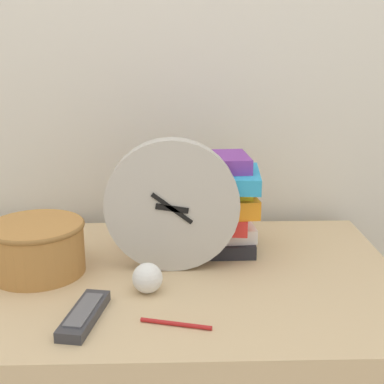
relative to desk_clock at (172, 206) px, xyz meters
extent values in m
cube|color=silver|center=(-0.05, 0.38, 0.33)|extent=(6.00, 0.04, 2.40)
cylinder|color=#B7B2A8|center=(0.00, 0.00, 0.00)|extent=(0.30, 0.04, 0.30)
cylinder|color=silver|center=(0.00, -0.01, 0.00)|extent=(0.26, 0.01, 0.26)
cube|color=black|center=(0.00, -0.02, 0.00)|extent=(0.07, 0.01, 0.02)
cube|color=black|center=(0.00, -0.02, 0.00)|extent=(0.09, 0.01, 0.07)
cylinder|color=black|center=(0.00, -0.02, 0.00)|extent=(0.01, 0.01, 0.01)
cube|color=#232328|center=(0.08, 0.11, -0.13)|extent=(0.23, 0.16, 0.03)
cube|color=white|center=(0.09, 0.11, -0.10)|extent=(0.23, 0.16, 0.03)
cube|color=red|center=(0.08, 0.09, -0.06)|extent=(0.22, 0.17, 0.04)
cube|color=orange|center=(0.10, 0.10, -0.02)|extent=(0.19, 0.19, 0.04)
cube|color=yellow|center=(0.10, 0.11, 0.01)|extent=(0.18, 0.16, 0.02)
cube|color=#2D9ED1|center=(0.09, 0.09, 0.04)|extent=(0.24, 0.19, 0.04)
cube|color=#7A3899|center=(0.07, 0.10, 0.07)|extent=(0.22, 0.15, 0.03)
cylinder|color=#B27A3D|center=(-0.30, -0.01, -0.09)|extent=(0.21, 0.21, 0.11)
torus|color=olive|center=(-0.30, -0.01, -0.04)|extent=(0.21, 0.21, 0.01)
cube|color=#333338|center=(-0.16, -0.23, -0.14)|extent=(0.08, 0.17, 0.02)
cube|color=#59595E|center=(-0.16, -0.23, -0.13)|extent=(0.06, 0.13, 0.00)
sphere|color=white|center=(-0.05, -0.12, -0.12)|extent=(0.06, 0.06, 0.06)
cylinder|color=#B21E1E|center=(0.01, -0.25, -0.14)|extent=(0.13, 0.04, 0.01)
camera|label=1|loc=(0.01, -1.12, 0.36)|focal=50.00mm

